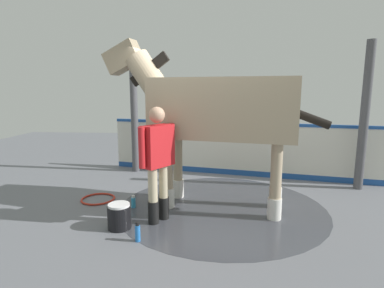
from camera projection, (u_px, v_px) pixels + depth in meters
The scene contains 11 objects.
ground_plane at pixel (208, 201), 5.20m from camera, with size 16.00×16.00×0.02m, color slate.
wet_patch at pixel (222, 207), 4.90m from camera, with size 3.26×3.26×0.00m, color #42444C.
barrier_wall at pixel (239, 151), 6.66m from camera, with size 1.28×5.72×1.17m.
roof_post_near at pixel (134, 112), 6.84m from camera, with size 0.16×0.16×2.72m, color #4C4C51.
roof_post_far at pixel (364, 117), 5.58m from camera, with size 0.16×0.16×2.72m, color #4C4C51.
horse at pixel (216, 111), 4.67m from camera, with size 1.32×3.46×2.64m.
handler at pixel (158, 157), 4.22m from camera, with size 0.56×0.45×1.62m.
wash_bucket at pixel (119, 216), 4.12m from camera, with size 0.31×0.31×0.34m.
bottle_shampoo at pixel (133, 202), 4.86m from camera, with size 0.07×0.07×0.20m.
bottle_spray at pixel (138, 233), 3.76m from camera, with size 0.06×0.06×0.25m.
hose_coil at pixel (98, 199), 5.21m from camera, with size 0.57×0.57×0.03m, color #B72D1E.
Camera 1 is at (4.96, 0.10, 1.84)m, focal length 28.69 mm.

